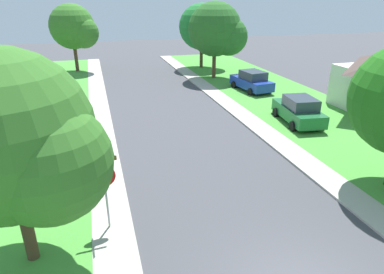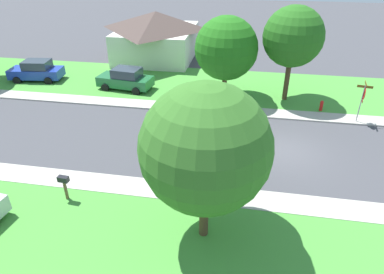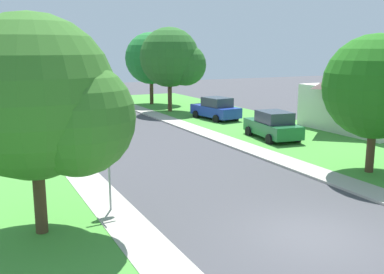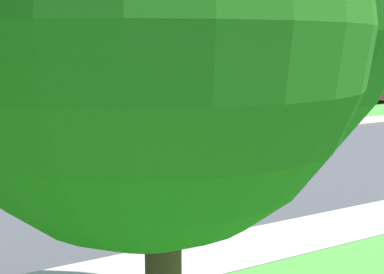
# 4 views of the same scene
# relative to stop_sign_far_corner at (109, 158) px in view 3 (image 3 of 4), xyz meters

# --- Properties ---
(ground_plane) EXTENTS (120.00, 120.00, 0.00)m
(ground_plane) POSITION_rel_stop_sign_far_corner_xyz_m (4.80, -4.56, -1.89)
(ground_plane) COLOR #424247
(sidewalk_east) EXTENTS (1.40, 56.00, 0.10)m
(sidewalk_east) POSITION_rel_stop_sign_far_corner_xyz_m (9.50, 7.44, -1.84)
(sidewalk_east) COLOR #ADA89E
(sidewalk_east) RESTS_ON ground
(lawn_east) EXTENTS (8.00, 56.00, 0.08)m
(lawn_east) POSITION_rel_stop_sign_far_corner_xyz_m (14.20, 7.44, -1.85)
(lawn_east) COLOR #479338
(lawn_east) RESTS_ON ground
(sidewalk_west) EXTENTS (1.40, 56.00, 0.10)m
(sidewalk_west) POSITION_rel_stop_sign_far_corner_xyz_m (0.10, 7.44, -1.84)
(sidewalk_west) COLOR #ADA89E
(sidewalk_west) RESTS_ON ground
(stop_sign_far_corner) EXTENTS (0.92, 0.92, 2.77)m
(stop_sign_far_corner) POSITION_rel_stop_sign_far_corner_xyz_m (0.00, 0.00, 0.00)
(stop_sign_far_corner) COLOR #9E9EA3
(stop_sign_far_corner) RESTS_ON ground
(car_blue_behind_trees) EXTENTS (2.45, 4.50, 1.76)m
(car_blue_behind_trees) POSITION_rel_stop_sign_far_corner_xyz_m (12.85, 15.60, -1.01)
(car_blue_behind_trees) COLOR #1E389E
(car_blue_behind_trees) RESTS_ON ground
(car_green_across_road) EXTENTS (2.45, 4.50, 1.76)m
(car_green_across_road) POSITION_rel_stop_sign_far_corner_xyz_m (12.20, 7.44, -1.01)
(car_green_across_road) COLOR #1E6033
(car_green_across_road) RESTS_ON ground
(tree_sidewalk_near) EXTENTS (4.81, 4.48, 6.09)m
(tree_sidewalk_near) POSITION_rel_stop_sign_far_corner_xyz_m (11.85, -0.64, 1.81)
(tree_sidewalk_near) COLOR #4C3823
(tree_sidewalk_near) RESTS_ON ground
(tree_across_right) EXTENTS (5.31, 4.94, 6.97)m
(tree_across_right) POSITION_rel_stop_sign_far_corner_xyz_m (12.11, 26.36, 2.45)
(tree_across_right) COLOR #4C3823
(tree_across_right) RESTS_ON ground
(tree_corner_large) EXTENTS (5.42, 5.04, 7.22)m
(tree_corner_large) POSITION_rel_stop_sign_far_corner_xyz_m (11.69, 20.91, 2.64)
(tree_corner_large) COLOR #4C3823
(tree_corner_large) RESTS_ON ground
(tree_sidewalk_far) EXTENTS (5.04, 4.69, 6.46)m
(tree_sidewalk_far) POSITION_rel_stop_sign_far_corner_xyz_m (-2.08, -1.07, 2.07)
(tree_sidewalk_far) COLOR #4C3823
(tree_sidewalk_far) RESTS_ON ground
(tree_sidewalk_mid) EXTENTS (4.90, 4.56, 6.97)m
(tree_sidewalk_mid) POSITION_rel_stop_sign_far_corner_xyz_m (-1.41, 28.09, 2.64)
(tree_sidewalk_mid) COLOR #4C3823
(tree_sidewalk_mid) RESTS_ON ground
(house_right_setback) EXTENTS (9.07, 7.89, 4.60)m
(house_right_setback) POSITION_rel_stop_sign_far_corner_xyz_m (20.98, 7.16, 0.49)
(house_right_setback) COLOR silver
(house_right_setback) RESTS_ON ground
(mailbox) EXTENTS (0.27, 0.50, 1.31)m
(mailbox) POSITION_rel_stop_sign_far_corner_xyz_m (-1.28, 5.56, -0.88)
(mailbox) COLOR brown
(mailbox) RESTS_ON ground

